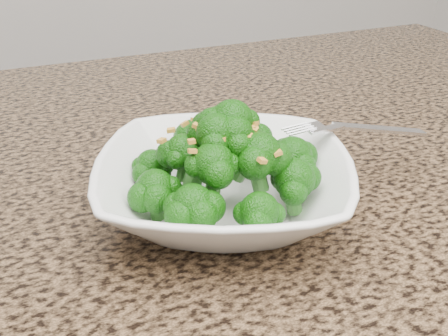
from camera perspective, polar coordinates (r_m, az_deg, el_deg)
name	(u,v)px	position (r m, az deg, el deg)	size (l,w,h in m)	color
granite_counter	(140,203)	(0.62, -8.52, -3.51)	(1.64, 1.04, 0.03)	brown
bowl	(224,186)	(0.55, 0.00, -1.83)	(0.25, 0.25, 0.06)	white
broccoli_pile	(224,123)	(0.52, 0.00, 4.55)	(0.22, 0.22, 0.07)	#14590A
garlic_topping	(224,83)	(0.51, 0.00, 8.59)	(0.13, 0.13, 0.01)	gold
fork	(336,128)	(0.60, 11.29, 4.06)	(0.19, 0.03, 0.01)	silver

